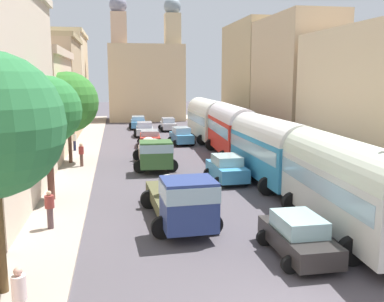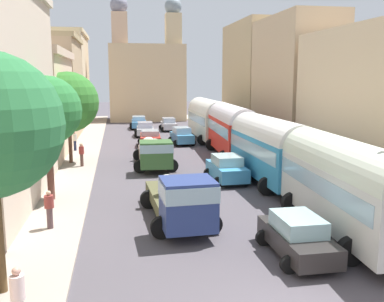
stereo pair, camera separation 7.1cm
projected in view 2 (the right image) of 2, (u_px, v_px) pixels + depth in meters
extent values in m
plane|color=#4D474E|center=(171.00, 153.00, 36.98)|extent=(154.00, 154.00, 0.00)
cube|color=#A39487|center=(84.00, 154.00, 35.76)|extent=(2.50, 70.00, 0.14)
cube|color=#B3AA9C|center=(252.00, 149.00, 38.18)|extent=(2.50, 70.00, 0.14)
cube|color=beige|center=(32.00, 108.00, 34.62)|extent=(5.40, 12.04, 7.93)
cube|color=beige|center=(28.00, 53.00, 33.90)|extent=(5.94, 12.04, 0.59)
cube|color=tan|center=(54.00, 89.00, 46.66)|extent=(5.23, 11.68, 10.18)
cube|color=tan|center=(51.00, 38.00, 45.76)|extent=(5.76, 11.68, 0.48)
cube|color=beige|center=(70.00, 80.00, 58.99)|extent=(4.34, 13.32, 11.85)
cube|color=beige|center=(68.00, 34.00, 57.95)|extent=(4.78, 13.32, 0.45)
cube|color=tan|center=(294.00, 85.00, 37.47)|extent=(4.61, 10.37, 11.48)
cube|color=tan|center=(259.00, 79.00, 48.39)|extent=(5.67, 11.66, 12.31)
cube|color=#D4B68D|center=(147.00, 83.00, 64.54)|extent=(10.92, 7.45, 11.00)
cube|color=#D8AF8E|center=(121.00, 68.00, 61.73)|extent=(2.22, 2.22, 15.33)
sphere|color=gray|center=(119.00, 5.00, 60.26)|extent=(2.44, 2.44, 2.44)
cube|color=beige|center=(174.00, 68.00, 63.00)|extent=(2.22, 2.22, 15.33)
sphere|color=gray|center=(173.00, 6.00, 61.54)|extent=(2.44, 2.44, 2.44)
cube|color=silver|center=(344.00, 195.00, 17.56)|extent=(2.83, 9.42, 2.29)
cylinder|color=silver|center=(346.00, 168.00, 17.37)|extent=(2.77, 9.23, 2.32)
cube|color=#99B7C6|center=(345.00, 183.00, 17.47)|extent=(2.84, 8.68, 0.73)
cylinder|color=black|center=(292.00, 203.00, 20.44)|extent=(1.00, 0.35, 1.00)
cylinder|color=black|center=(337.00, 201.00, 20.71)|extent=(1.00, 0.35, 1.00)
cylinder|color=black|center=(350.00, 251.00, 14.80)|extent=(1.00, 0.35, 1.00)
cube|color=teal|center=(269.00, 155.00, 26.30)|extent=(2.54, 9.16, 2.34)
cylinder|color=silver|center=(269.00, 136.00, 26.10)|extent=(2.48, 8.98, 2.35)
cube|color=#99B7C6|center=(269.00, 147.00, 26.21)|extent=(2.57, 8.43, 0.75)
cylinder|color=black|center=(237.00, 166.00, 29.03)|extent=(1.00, 0.35, 1.00)
cylinder|color=black|center=(269.00, 164.00, 29.44)|extent=(1.00, 0.35, 1.00)
cylinder|color=black|center=(267.00, 186.00, 23.55)|extent=(1.00, 0.35, 1.00)
cylinder|color=black|center=(306.00, 184.00, 23.96)|extent=(1.00, 0.35, 1.00)
cube|color=red|center=(231.00, 135.00, 35.02)|extent=(2.78, 9.83, 2.56)
cylinder|color=silver|center=(231.00, 119.00, 34.80)|extent=(2.73, 9.64, 2.27)
cube|color=#99B7C6|center=(231.00, 128.00, 34.92)|extent=(2.79, 9.06, 0.82)
cylinder|color=black|center=(211.00, 145.00, 38.06)|extent=(1.00, 0.35, 1.00)
cylinder|color=black|center=(236.00, 144.00, 38.32)|extent=(1.00, 0.35, 1.00)
cylinder|color=black|center=(225.00, 157.00, 32.15)|extent=(1.00, 0.35, 1.00)
cylinder|color=black|center=(253.00, 156.00, 32.42)|extent=(1.00, 0.35, 1.00)
cube|color=beige|center=(208.00, 123.00, 43.77)|extent=(2.57, 9.49, 2.47)
cylinder|color=silver|center=(208.00, 111.00, 43.56)|extent=(2.52, 9.30, 2.43)
cube|color=#99B7C6|center=(208.00, 118.00, 43.68)|extent=(2.61, 8.74, 0.79)
cylinder|color=black|center=(191.00, 132.00, 46.62)|extent=(1.00, 0.35, 1.00)
cylinder|color=black|center=(213.00, 132.00, 47.03)|extent=(1.00, 0.35, 1.00)
cylinder|color=black|center=(202.00, 140.00, 40.92)|extent=(1.00, 0.35, 1.00)
cylinder|color=black|center=(227.00, 139.00, 41.34)|extent=(1.00, 0.35, 1.00)
cube|color=navy|center=(188.00, 204.00, 17.07)|extent=(2.14, 2.03, 1.98)
cube|color=#99B7C6|center=(188.00, 190.00, 16.98)|extent=(2.19, 2.11, 0.63)
cube|color=#4F4E30|center=(173.00, 198.00, 20.51)|extent=(2.28, 5.04, 0.55)
ellipsoid|color=beige|center=(168.00, 182.00, 21.39)|extent=(0.79, 0.99, 0.53)
ellipsoid|color=beige|center=(181.00, 196.00, 18.96)|extent=(0.75, 0.90, 0.47)
ellipsoid|color=beige|center=(177.00, 186.00, 20.56)|extent=(0.80, 0.92, 0.49)
ellipsoid|color=beige|center=(176.00, 182.00, 19.38)|extent=(0.94, 1.00, 0.60)
ellipsoid|color=beige|center=(166.00, 181.00, 19.87)|extent=(1.03, 1.12, 0.57)
cylinder|color=black|center=(211.00, 224.00, 17.69)|extent=(0.90, 0.31, 0.90)
cylinder|color=black|center=(162.00, 228.00, 17.25)|extent=(0.90, 0.31, 0.90)
cylinder|color=black|center=(190.00, 197.00, 21.66)|extent=(0.90, 0.32, 0.90)
cylinder|color=black|center=(149.00, 199.00, 21.23)|extent=(0.90, 0.32, 0.90)
cube|color=#355C2D|center=(156.00, 154.00, 28.74)|extent=(2.18, 1.99, 1.73)
cube|color=#99B7C6|center=(156.00, 147.00, 28.65)|extent=(2.23, 2.07, 0.56)
cube|color=brown|center=(153.00, 154.00, 32.37)|extent=(2.28, 5.36, 0.55)
ellipsoid|color=beige|center=(148.00, 143.00, 33.57)|extent=(1.04, 1.03, 0.59)
ellipsoid|color=silver|center=(158.00, 145.00, 32.65)|extent=(1.15, 1.11, 0.56)
ellipsoid|color=beige|center=(151.00, 151.00, 30.49)|extent=(0.90, 0.71, 0.49)
ellipsoid|color=beige|center=(155.00, 142.00, 31.94)|extent=(1.23, 1.17, 0.52)
ellipsoid|color=beige|center=(150.00, 142.00, 31.79)|extent=(1.07, 1.03, 0.55)
ellipsoid|color=beige|center=(148.00, 140.00, 33.33)|extent=(1.17, 1.23, 0.48)
cylinder|color=black|center=(172.00, 166.00, 29.32)|extent=(0.90, 0.31, 0.90)
cylinder|color=black|center=(140.00, 166.00, 29.03)|extent=(0.90, 0.31, 0.90)
cylinder|color=black|center=(166.00, 154.00, 33.56)|extent=(0.90, 0.31, 0.90)
cylinder|color=black|center=(139.00, 155.00, 33.27)|extent=(0.90, 0.31, 0.90)
cube|color=#B52B22|center=(150.00, 139.00, 40.15)|extent=(2.04, 4.24, 0.80)
cube|color=#A3B1C3|center=(150.00, 133.00, 40.04)|extent=(1.71, 2.24, 0.45)
cylinder|color=black|center=(161.00, 145.00, 39.06)|extent=(0.60, 0.21, 0.60)
cylinder|color=black|center=(140.00, 146.00, 38.86)|extent=(0.60, 0.21, 0.60)
cylinder|color=black|center=(159.00, 141.00, 41.57)|extent=(0.60, 0.21, 0.60)
cylinder|color=black|center=(141.00, 141.00, 41.37)|extent=(0.60, 0.21, 0.60)
cube|color=silver|center=(145.00, 131.00, 47.15)|extent=(1.98, 3.95, 0.69)
cube|color=#A5ACC5|center=(145.00, 125.00, 47.04)|extent=(1.68, 2.08, 0.60)
cylinder|color=black|center=(154.00, 135.00, 46.14)|extent=(0.60, 0.21, 0.60)
cylinder|color=black|center=(137.00, 135.00, 45.92)|extent=(0.60, 0.21, 0.60)
cylinder|color=black|center=(153.00, 132.00, 48.49)|extent=(0.60, 0.21, 0.60)
cylinder|color=black|center=(137.00, 132.00, 48.27)|extent=(0.60, 0.21, 0.60)
cube|color=#4488C2|center=(139.00, 124.00, 54.05)|extent=(1.87, 4.44, 0.73)
cube|color=#91B4D0|center=(139.00, 118.00, 53.94)|extent=(1.60, 2.33, 0.55)
cylinder|color=black|center=(146.00, 127.00, 52.90)|extent=(0.60, 0.21, 0.60)
cylinder|color=black|center=(132.00, 128.00, 52.66)|extent=(0.60, 0.21, 0.60)
cylinder|color=black|center=(145.00, 125.00, 55.55)|extent=(0.60, 0.21, 0.60)
cylinder|color=black|center=(132.00, 125.00, 55.31)|extent=(0.60, 0.21, 0.60)
cube|color=#2A2625|center=(297.00, 240.00, 15.47)|extent=(1.69, 3.97, 0.68)
cube|color=#96BDC0|center=(298.00, 224.00, 15.36)|extent=(1.47, 2.07, 0.58)
cylinder|color=black|center=(263.00, 238.00, 16.56)|extent=(0.60, 0.21, 0.60)
cylinder|color=black|center=(304.00, 235.00, 16.86)|extent=(0.60, 0.21, 0.60)
cylinder|color=black|center=(289.00, 265.00, 14.19)|extent=(0.60, 0.21, 0.60)
cylinder|color=black|center=(335.00, 261.00, 14.48)|extent=(0.60, 0.21, 0.60)
cube|color=#3F8FC0|center=(227.00, 171.00, 26.66)|extent=(1.88, 3.99, 0.80)
cube|color=#A1C2C1|center=(227.00, 160.00, 26.55)|extent=(1.60, 2.10, 0.57)
cylinder|color=black|center=(208.00, 173.00, 27.72)|extent=(0.60, 0.21, 0.60)
cylinder|color=black|center=(234.00, 172.00, 28.08)|extent=(0.60, 0.21, 0.60)
cylinder|color=black|center=(218.00, 182.00, 25.38)|extent=(0.60, 0.21, 0.60)
cylinder|color=black|center=(246.00, 181.00, 25.73)|extent=(0.60, 0.21, 0.60)
cube|color=#438CBE|center=(182.00, 137.00, 41.39)|extent=(1.92, 3.87, 0.80)
cube|color=#9CBBCF|center=(182.00, 130.00, 41.27)|extent=(1.58, 2.06, 0.59)
cylinder|color=black|center=(171.00, 140.00, 42.37)|extent=(0.60, 0.21, 0.60)
cylinder|color=black|center=(187.00, 139.00, 42.76)|extent=(0.60, 0.21, 0.60)
cylinder|color=black|center=(176.00, 143.00, 40.14)|extent=(0.60, 0.21, 0.60)
cylinder|color=black|center=(193.00, 143.00, 40.54)|extent=(0.60, 0.21, 0.60)
cube|color=silver|center=(169.00, 125.00, 52.01)|extent=(1.62, 3.78, 0.71)
cube|color=#A5B4CB|center=(169.00, 120.00, 51.90)|extent=(1.41, 1.97, 0.57)
cylinder|color=black|center=(161.00, 127.00, 53.06)|extent=(0.60, 0.21, 0.60)
cylinder|color=black|center=(174.00, 127.00, 53.34)|extent=(0.60, 0.21, 0.60)
cylinder|color=black|center=(163.00, 129.00, 50.79)|extent=(0.60, 0.21, 0.60)
cylinder|color=black|center=(177.00, 129.00, 51.07)|extent=(0.60, 0.21, 0.60)
cylinder|color=#1E233F|center=(75.00, 151.00, 37.18)|extent=(0.20, 0.20, 0.14)
cylinder|color=#1E233F|center=(75.00, 146.00, 37.09)|extent=(0.33, 0.33, 0.85)
cylinder|color=beige|center=(75.00, 137.00, 36.97)|extent=(0.50, 0.50, 0.58)
sphere|color=tan|center=(75.00, 133.00, 36.90)|extent=(0.23, 0.23, 0.23)
cylinder|color=brown|center=(82.00, 167.00, 30.65)|extent=(0.19, 0.19, 0.14)
cylinder|color=brown|center=(82.00, 160.00, 30.56)|extent=(0.32, 0.32, 0.88)
cylinder|color=maroon|center=(81.00, 150.00, 30.44)|extent=(0.49, 0.49, 0.53)
sphere|color=tan|center=(81.00, 145.00, 30.38)|extent=(0.24, 0.24, 0.24)
cylinder|color=#553F42|center=(51.00, 230.00, 18.10)|extent=(0.21, 0.21, 0.14)
cylinder|color=#553F42|center=(50.00, 218.00, 18.01)|extent=(0.36, 0.36, 0.89)
cylinder|color=brown|center=(49.00, 202.00, 17.89)|extent=(0.55, 0.55, 0.53)
sphere|color=#D6A783|center=(48.00, 193.00, 17.83)|extent=(0.21, 0.21, 0.21)
cylinder|color=silver|center=(17.00, 288.00, 10.56)|extent=(0.36, 0.36, 0.64)
sphere|color=tan|center=(16.00, 271.00, 10.49)|extent=(0.21, 0.21, 0.21)
cylinder|color=brown|center=(50.00, 169.00, 22.13)|extent=(0.35, 0.35, 3.44)
sphere|color=#2C7637|center=(47.00, 110.00, 21.62)|extent=(3.47, 3.47, 3.47)
cylinder|color=brown|center=(70.00, 145.00, 31.73)|extent=(0.26, 0.26, 2.96)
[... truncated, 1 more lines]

